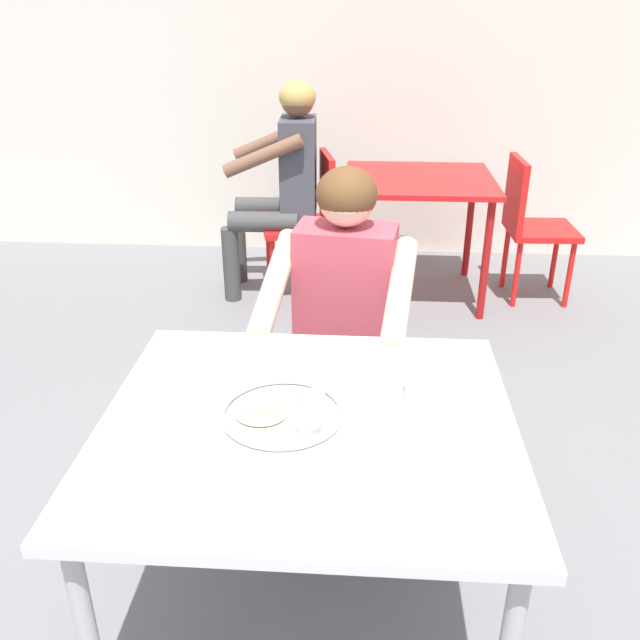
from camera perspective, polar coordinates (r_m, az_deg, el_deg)
The scene contains 9 objects.
table_foreground at distance 1.70m, azimuth -1.02°, elevation -10.58°, with size 1.01×0.91×0.74m.
thali_tray at distance 1.66m, azimuth -3.15°, elevation -7.88°, with size 0.30×0.30×0.03m.
drinking_cup at distance 1.73m, azimuth 8.43°, elevation -5.01°, with size 0.07×0.07×0.10m.
chair_foreground at distance 2.60m, azimuth 2.39°, elevation -1.22°, with size 0.46×0.45×0.87m.
diner_foreground at distance 2.31m, azimuth 1.73°, elevation 0.76°, with size 0.54×0.59×1.17m.
table_background_red at distance 4.03m, azimuth 8.32°, elevation 10.60°, with size 0.85×0.79×0.73m.
chair_red_left at distance 4.04m, azimuth -0.91°, elevation 8.85°, with size 0.47×0.47×0.85m.
chair_red_right at distance 4.17m, azimuth 17.32°, elevation 8.11°, with size 0.40×0.40×0.84m.
patron_background at distance 4.01m, azimuth -3.11°, elevation 12.38°, with size 0.56×0.50×1.25m.
Camera 1 is at (0.15, -1.33, 1.68)m, focal length 37.85 mm.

